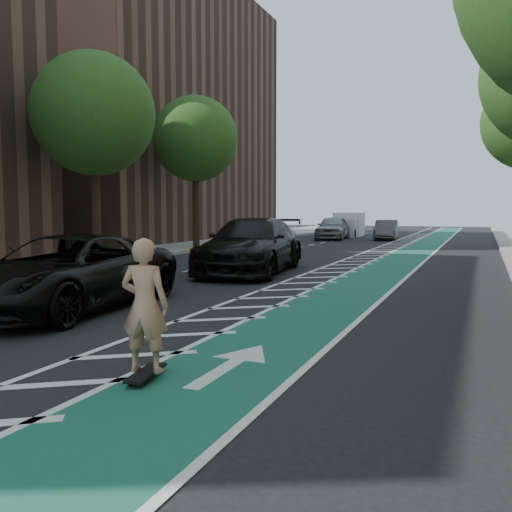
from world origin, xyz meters
The scene contains 19 objects.
ground centered at (0.00, 0.00, 0.00)m, with size 120.00×120.00×0.00m, color black.
bike_lane centered at (3.00, 10.00, 0.01)m, with size 2.00×90.00×0.01m, color #164E47.
buffer_strip centered at (1.50, 10.00, 0.01)m, with size 1.40×90.00×0.01m, color silver.
sidewalk_left centered at (-9.50, 10.00, 0.07)m, with size 5.00×90.00×0.15m, color gray.
curb_right centered at (7.05, 10.00, 0.08)m, with size 0.12×90.00×0.16m, color gray.
curb_left centered at (-7.05, 10.00, 0.08)m, with size 0.12×90.00×0.16m, color gray.
building_left_far centered at (-17.50, 24.00, 9.00)m, with size 14.00×22.00×18.00m, color brown.
tree_l_c centered at (-7.90, 8.00, 5.77)m, with size 4.20×4.20×7.90m.
tree_l_d centered at (-7.90, 16.00, 5.77)m, with size 4.20×4.20×7.90m.
skateboard centered at (2.30, -3.69, 0.09)m, with size 0.38×0.86×0.11m.
skateboarder centered at (2.30, -3.69, 0.95)m, with size 0.61×0.40×1.68m, color tan.
suv_near centered at (-1.99, -0.31, 0.80)m, with size 2.65×5.74×1.59m, color black.
suv_far centered at (-1.04, 7.50, 0.92)m, with size 2.57×6.32×1.83m, color black.
car_silver centered at (-3.59, 27.98, 0.83)m, with size 1.95×4.86×1.65m, color gray.
car_grey centered at (-0.02, 28.85, 0.68)m, with size 1.45×4.16×1.37m, color #545358.
box_truck centered at (-3.52, 32.28, 0.84)m, with size 2.15×4.48×1.83m.
barrel_a centered at (-2.81, 6.85, 0.39)m, with size 0.61×0.61×0.83m.
barrel_b centered at (-3.09, 12.65, 0.45)m, with size 0.70×0.70×0.96m.
barrel_c centered at (-2.40, 14.50, 0.42)m, with size 0.66×0.66×0.90m.
Camera 1 is at (6.14, -9.27, 2.15)m, focal length 38.00 mm.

